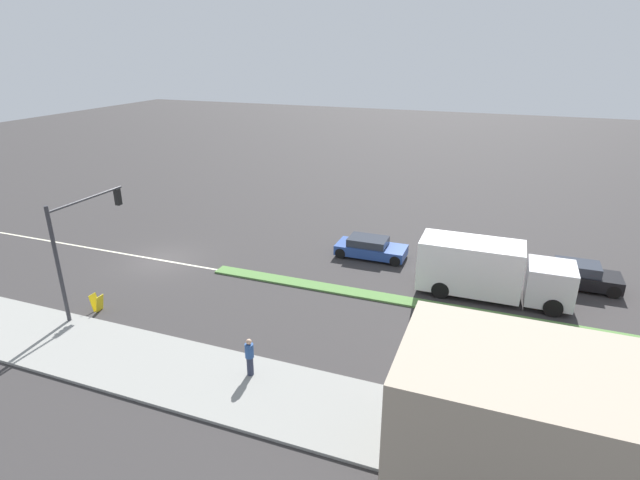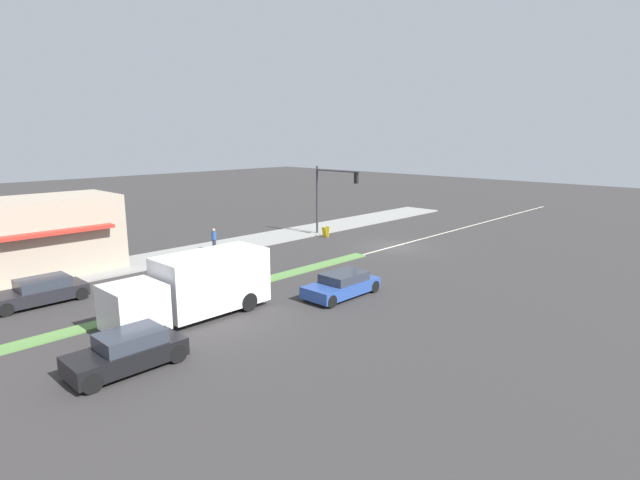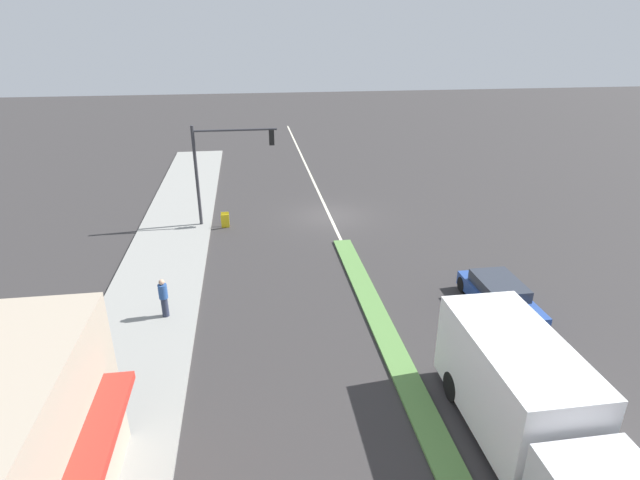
{
  "view_description": "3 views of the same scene",
  "coord_description": "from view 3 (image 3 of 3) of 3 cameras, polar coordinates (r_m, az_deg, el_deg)",
  "views": [
    {
      "loc": [
        22.44,
        18.76,
        12.13
      ],
      "look_at": [
        -1.96,
        9.52,
        1.92
      ],
      "focal_mm": 28.0,
      "sensor_mm": 36.0,
      "label": 1
    },
    {
      "loc": [
        -21.33,
        30.34,
        8.15
      ],
      "look_at": [
        0.39,
        7.69,
        1.59
      ],
      "focal_mm": 28.0,
      "sensor_mm": 36.0,
      "label": 2
    },
    {
      "loc": [
        4.65,
        27.93,
        10.53
      ],
      "look_at": [
        1.73,
        7.83,
        1.83
      ],
      "focal_mm": 28.0,
      "sensor_mm": 36.0,
      "label": 3
    }
  ],
  "objects": [
    {
      "name": "ground_plane",
      "position": [
        15.2,
        12.96,
        -21.41
      ],
      "size": [
        160.0,
        160.0,
        0.0
      ],
      "primitive_type": "plane",
      "color": "#333030"
    },
    {
      "name": "warning_aframe_sign",
      "position": [
        28.83,
        -10.79,
        2.23
      ],
      "size": [
        0.45,
        0.53,
        0.84
      ],
      "color": "yellow",
      "rests_on": "ground"
    },
    {
      "name": "pedestrian",
      "position": [
        20.23,
        -17.44,
        -6.24
      ],
      "size": [
        0.34,
        0.34,
        1.59
      ],
      "color": "#282D42",
      "rests_on": "sidewalk_right"
    },
    {
      "name": "lane_marking_center",
      "position": [
        30.2,
        1.11,
        2.78
      ],
      "size": [
        0.16,
        60.0,
        0.01
      ],
      "primitive_type": "cube",
      "color": "beige",
      "rests_on": "ground"
    },
    {
      "name": "delivery_truck",
      "position": [
        14.7,
        22.74,
        -17.02
      ],
      "size": [
        2.44,
        7.5,
        2.87
      ],
      "color": "silver",
      "rests_on": "ground"
    },
    {
      "name": "traffic_signal_main",
      "position": [
        28.2,
        -11.18,
        9.15
      ],
      "size": [
        4.59,
        0.34,
        5.6
      ],
      "color": "#333338",
      "rests_on": "sidewalk_right"
    },
    {
      "name": "coupe_blue",
      "position": [
        21.36,
        19.84,
        -6.04
      ],
      "size": [
        1.88,
        4.23,
        1.23
      ],
      "color": "#284793",
      "rests_on": "ground"
    }
  ]
}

